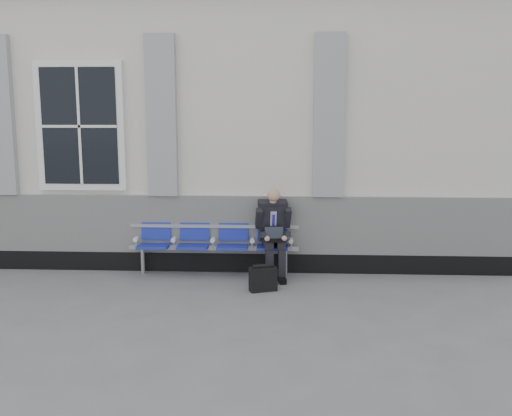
{
  "coord_description": "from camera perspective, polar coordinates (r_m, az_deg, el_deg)",
  "views": [
    {
      "loc": [
        3.44,
        -7.14,
        2.45
      ],
      "look_at": [
        3.05,
        0.9,
        1.1
      ],
      "focal_mm": 40.0,
      "sensor_mm": 36.0,
      "label": 1
    }
  ],
  "objects": [
    {
      "name": "briefcase",
      "position": [
        7.97,
        0.71,
        -7.07
      ],
      "size": [
        0.41,
        0.27,
        0.39
      ],
      "color": "black",
      "rests_on": "ground"
    },
    {
      "name": "ground",
      "position": [
        8.29,
        -22.11,
        -8.41
      ],
      "size": [
        70.0,
        70.0,
        0.0
      ],
      "primitive_type": "plane",
      "color": "slate",
      "rests_on": "ground"
    },
    {
      "name": "businessman",
      "position": [
        8.51,
        1.75,
        -2.13
      ],
      "size": [
        0.56,
        0.74,
        1.35
      ],
      "color": "black",
      "rests_on": "ground"
    },
    {
      "name": "station_building",
      "position": [
        11.16,
        -15.41,
        7.98
      ],
      "size": [
        14.4,
        4.4,
        4.49
      ],
      "color": "silver",
      "rests_on": "ground"
    },
    {
      "name": "bench",
      "position": [
        8.73,
        -4.27,
        -3.09
      ],
      "size": [
        2.6,
        0.47,
        0.91
      ],
      "color": "#9EA0A3",
      "rests_on": "ground"
    }
  ]
}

